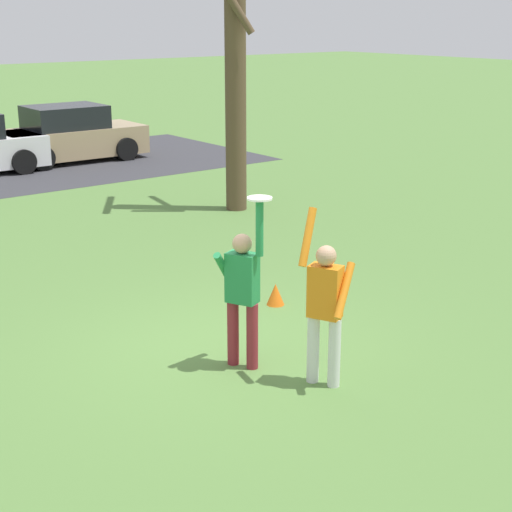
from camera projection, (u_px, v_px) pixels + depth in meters
The scene contains 7 objects.
ground_plane at pixel (223, 351), 9.92m from camera, with size 120.00×120.00×0.00m, color #567F3D.
person_catcher at pixel (242, 289), 9.22m from camera, with size 0.50×0.59×2.08m.
person_defender at pixel (325, 303), 8.77m from camera, with size 0.59×0.65×2.04m.
frisbee_disc at pixel (260, 198), 8.80m from camera, with size 0.29×0.29×0.02m, color white.
parked_car_tan at pixel (70, 136), 22.61m from camera, with size 4.12×2.08×1.59m.
bare_tree_tall at pixel (235, 49), 16.20m from camera, with size 2.12×1.94×6.39m.
field_cone_orange at pixel (275, 294), 11.47m from camera, with size 0.26×0.26×0.32m, color orange.
Camera 1 is at (-5.27, -7.46, 4.06)m, focal length 55.33 mm.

